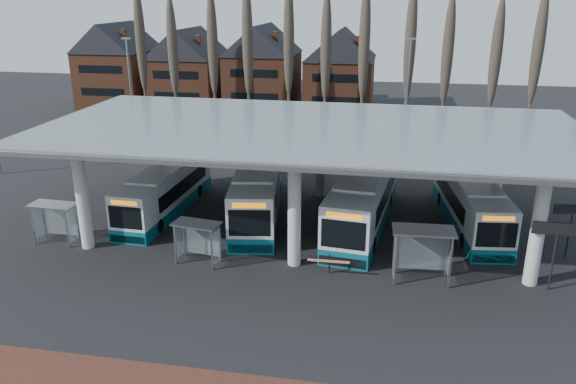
% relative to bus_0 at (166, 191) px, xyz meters
% --- Properties ---
extents(ground, '(140.00, 140.00, 0.00)m').
position_rel_bus_0_xyz_m(ground, '(9.69, -8.67, -1.42)').
color(ground, black).
rests_on(ground, ground).
extents(station_canopy, '(32.00, 16.00, 6.34)m').
position_rel_bus_0_xyz_m(station_canopy, '(9.69, -0.67, 4.26)').
color(station_canopy, silver).
rests_on(station_canopy, ground).
extents(poplar_row, '(45.10, 1.10, 14.50)m').
position_rel_bus_0_xyz_m(poplar_row, '(9.69, 24.33, 7.35)').
color(poplar_row, '#473D33').
rests_on(poplar_row, ground).
extents(townhouse_row, '(36.80, 10.30, 12.25)m').
position_rel_bus_0_xyz_m(townhouse_row, '(-6.06, 35.33, 4.51)').
color(townhouse_row, brown).
rests_on(townhouse_row, ground).
extents(lamp_post_a, '(0.80, 0.16, 10.17)m').
position_rel_bus_0_xyz_m(lamp_post_a, '(-8.31, 13.33, 3.91)').
color(lamp_post_a, slate).
rests_on(lamp_post_a, ground).
extents(lamp_post_b, '(0.80, 0.16, 10.17)m').
position_rel_bus_0_xyz_m(lamp_post_b, '(15.69, 17.33, 3.91)').
color(lamp_post_b, slate).
rests_on(lamp_post_b, ground).
extents(bus_0, '(2.75, 10.95, 3.02)m').
position_rel_bus_0_xyz_m(bus_0, '(0.00, 0.00, 0.00)').
color(bus_0, silver).
rests_on(bus_0, ground).
extents(bus_1, '(4.55, 12.65, 3.44)m').
position_rel_bus_0_xyz_m(bus_1, '(6.12, 0.67, 0.20)').
color(bus_1, silver).
rests_on(bus_1, ground).
extents(bus_2, '(4.11, 12.88, 3.52)m').
position_rel_bus_0_xyz_m(bus_2, '(13.00, 0.10, 0.23)').
color(bus_2, silver).
rests_on(bus_2, ground).
extents(bus_3, '(3.73, 11.46, 3.13)m').
position_rel_bus_0_xyz_m(bus_3, '(19.54, 1.30, 0.05)').
color(bus_3, silver).
rests_on(bus_3, ground).
extents(shelter_0, '(2.63, 1.39, 2.39)m').
position_rel_bus_0_xyz_m(shelter_0, '(-4.41, -5.80, 0.32)').
color(shelter_0, gray).
rests_on(shelter_0, ground).
extents(shelter_1, '(2.67, 1.62, 2.33)m').
position_rel_bus_0_xyz_m(shelter_1, '(4.61, -6.86, 0.27)').
color(shelter_1, gray).
rests_on(shelter_1, ground).
extents(shelter_2, '(3.12, 1.66, 2.83)m').
position_rel_bus_0_xyz_m(shelter_2, '(16.27, -6.72, 0.64)').
color(shelter_2, gray).
rests_on(shelter_2, ground).
extents(info_sign_0, '(2.38, 0.18, 3.54)m').
position_rel_bus_0_xyz_m(info_sign_0, '(22.47, -6.65, 1.55)').
color(info_sign_0, black).
rests_on(info_sign_0, ground).
extents(info_sign_1, '(2.09, 0.54, 3.15)m').
position_rel_bus_0_xyz_m(info_sign_1, '(24.27, -2.73, 1.22)').
color(info_sign_1, black).
rests_on(info_sign_1, ground).
extents(barrier, '(2.15, 0.60, 1.08)m').
position_rel_bus_0_xyz_m(barrier, '(11.67, -7.25, -0.59)').
color(barrier, black).
rests_on(barrier, ground).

